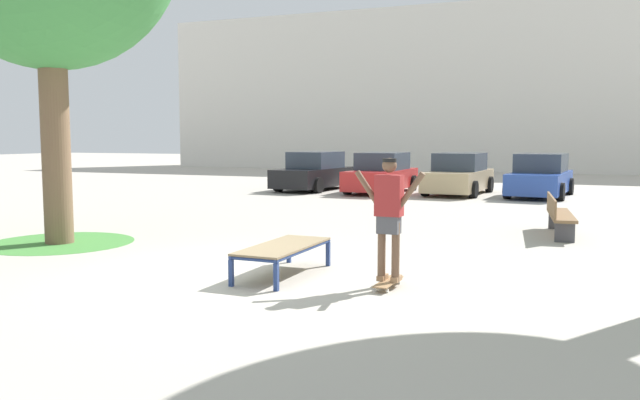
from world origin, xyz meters
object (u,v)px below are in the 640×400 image
(car_red, at_px, (382,174))
(skate_box, at_px, (283,248))
(park_bench, at_px, (558,214))
(skateboard, at_px, (388,282))
(car_blue, at_px, (540,177))
(skater, at_px, (389,210))
(car_tan, at_px, (459,175))
(car_black, at_px, (315,172))

(car_red, bearing_deg, skate_box, -79.62)
(car_red, bearing_deg, park_bench, -53.88)
(skateboard, relative_size, car_blue, 0.19)
(skateboard, height_order, skater, skater)
(car_tan, relative_size, park_bench, 1.78)
(car_blue, bearing_deg, skateboard, -94.84)
(car_black, relative_size, car_red, 1.02)
(skate_box, xyz_separation_m, skateboard, (1.68, -0.19, -0.34))
(skate_box, bearing_deg, car_red, 100.38)
(skater, distance_m, car_red, 15.33)
(skate_box, bearing_deg, car_tan, 89.42)
(park_bench, bearing_deg, skateboard, -109.20)
(skateboard, height_order, car_tan, car_tan)
(skate_box, distance_m, car_black, 15.70)
(car_tan, bearing_deg, skate_box, -90.58)
(skateboard, xyz_separation_m, car_black, (-7.14, 14.91, 0.61))
(car_red, bearing_deg, skateboard, -73.56)
(car_blue, relative_size, park_bench, 1.79)
(car_red, distance_m, park_bench, 10.86)
(skater, relative_size, car_black, 0.39)
(skate_box, distance_m, skater, 1.81)
(car_black, xyz_separation_m, car_red, (2.80, -0.21, 0.00))
(car_red, height_order, park_bench, car_red)
(car_tan, bearing_deg, skater, -84.22)
(car_tan, xyz_separation_m, park_bench, (3.59, -9.16, -0.24))
(car_black, bearing_deg, skateboard, -64.41)
(skateboard, distance_m, park_bench, 6.29)
(skateboard, height_order, car_red, car_red)
(car_red, height_order, car_tan, same)
(skate_box, bearing_deg, park_bench, 56.91)
(car_red, xyz_separation_m, car_tan, (2.81, 0.39, 0.00))
(car_black, relative_size, car_blue, 1.00)
(skate_box, relative_size, skateboard, 2.38)
(car_black, bearing_deg, park_bench, -44.29)
(skateboard, bearing_deg, car_red, 106.44)
(skateboard, bearing_deg, skater, 87.91)
(car_black, distance_m, park_bench, 12.86)
(skater, bearing_deg, car_blue, 85.16)
(skateboard, distance_m, car_black, 16.54)
(skate_box, xyz_separation_m, skater, (1.68, -0.18, 0.66))
(skater, bearing_deg, skate_box, 173.75)
(skateboard, xyz_separation_m, car_red, (-4.34, 14.70, 0.61))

